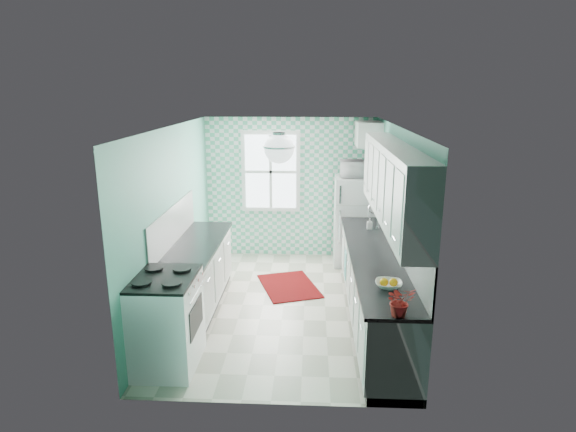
{
  "coord_description": "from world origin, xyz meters",
  "views": [
    {
      "loc": [
        0.37,
        -6.24,
        2.98
      ],
      "look_at": [
        0.05,
        0.25,
        1.25
      ],
      "focal_mm": 30.0,
      "sensor_mm": 36.0,
      "label": 1
    }
  ],
  "objects_px": {
    "fridge": "(354,221)",
    "potted_plant": "(400,301)",
    "ceiling_light": "(279,148)",
    "stove": "(166,320)",
    "sink": "(367,230)",
    "fruit_bowl": "(389,285)",
    "microwave": "(356,169)"
  },
  "relations": [
    {
      "from": "stove",
      "to": "fruit_bowl",
      "type": "distance_m",
      "value": 2.44
    },
    {
      "from": "stove",
      "to": "ceiling_light",
      "type": "bearing_deg",
      "value": 31.61
    },
    {
      "from": "sink",
      "to": "fruit_bowl",
      "type": "height_order",
      "value": "sink"
    },
    {
      "from": "microwave",
      "to": "sink",
      "type": "bearing_deg",
      "value": 95.07
    },
    {
      "from": "fridge",
      "to": "stove",
      "type": "xyz_separation_m",
      "value": [
        -2.31,
        -3.33,
        -0.23
      ]
    },
    {
      "from": "sink",
      "to": "fridge",
      "type": "bearing_deg",
      "value": 92.93
    },
    {
      "from": "fruit_bowl",
      "to": "potted_plant",
      "type": "height_order",
      "value": "potted_plant"
    },
    {
      "from": "ceiling_light",
      "to": "potted_plant",
      "type": "distance_m",
      "value": 2.17
    },
    {
      "from": "microwave",
      "to": "stove",
      "type": "bearing_deg",
      "value": 55.46
    },
    {
      "from": "fruit_bowl",
      "to": "potted_plant",
      "type": "relative_size",
      "value": 0.96
    },
    {
      "from": "ceiling_light",
      "to": "stove",
      "type": "relative_size",
      "value": 0.34
    },
    {
      "from": "stove",
      "to": "microwave",
      "type": "relative_size",
      "value": 2.02
    },
    {
      "from": "stove",
      "to": "potted_plant",
      "type": "distance_m",
      "value": 2.53
    },
    {
      "from": "ceiling_light",
      "to": "microwave",
      "type": "xyz_separation_m",
      "value": [
        1.11,
        2.59,
        -0.65
      ]
    },
    {
      "from": "ceiling_light",
      "to": "stove",
      "type": "distance_m",
      "value": 2.28
    },
    {
      "from": "ceiling_light",
      "to": "fruit_bowl",
      "type": "distance_m",
      "value": 1.93
    },
    {
      "from": "sink",
      "to": "fruit_bowl",
      "type": "distance_m",
      "value": 2.16
    },
    {
      "from": "fridge",
      "to": "potted_plant",
      "type": "xyz_separation_m",
      "value": [
        0.09,
        -3.91,
        0.32
      ]
    },
    {
      "from": "fruit_bowl",
      "to": "stove",
      "type": "bearing_deg",
      "value": -178.46
    },
    {
      "from": "potted_plant",
      "to": "ceiling_light",
      "type": "bearing_deg",
      "value": 132.13
    },
    {
      "from": "sink",
      "to": "ceiling_light",
      "type": "bearing_deg",
      "value": -131.07
    },
    {
      "from": "stove",
      "to": "microwave",
      "type": "xyz_separation_m",
      "value": [
        2.31,
        3.33,
        1.14
      ]
    },
    {
      "from": "sink",
      "to": "potted_plant",
      "type": "relative_size",
      "value": 1.82
    },
    {
      "from": "ceiling_light",
      "to": "stove",
      "type": "xyz_separation_m",
      "value": [
        -1.2,
        -0.74,
        -1.79
      ]
    },
    {
      "from": "ceiling_light",
      "to": "potted_plant",
      "type": "xyz_separation_m",
      "value": [
        1.2,
        -1.33,
        -1.24
      ]
    },
    {
      "from": "fruit_bowl",
      "to": "microwave",
      "type": "xyz_separation_m",
      "value": [
        -0.09,
        3.27,
        0.7
      ]
    },
    {
      "from": "fridge",
      "to": "fruit_bowl",
      "type": "xyz_separation_m",
      "value": [
        0.09,
        -3.26,
        0.21
      ]
    },
    {
      "from": "sink",
      "to": "fruit_bowl",
      "type": "relative_size",
      "value": 1.89
    },
    {
      "from": "potted_plant",
      "to": "microwave",
      "type": "bearing_deg",
      "value": 91.32
    },
    {
      "from": "ceiling_light",
      "to": "fruit_bowl",
      "type": "xyz_separation_m",
      "value": [
        1.2,
        -0.68,
        -1.35
      ]
    },
    {
      "from": "ceiling_light",
      "to": "sink",
      "type": "height_order",
      "value": "ceiling_light"
    },
    {
      "from": "ceiling_light",
      "to": "fruit_bowl",
      "type": "relative_size",
      "value": 1.24
    }
  ]
}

